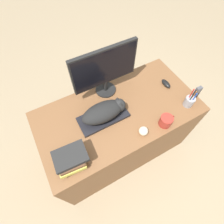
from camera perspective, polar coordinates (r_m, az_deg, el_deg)
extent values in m
plane|color=#998466|center=(2.03, 6.76, -18.66)|extent=(12.00, 12.00, 0.00)
cube|color=brown|center=(1.77, 1.81, -6.13)|extent=(1.37, 0.71, 0.74)
cube|color=black|center=(1.40, -2.90, -1.69)|extent=(0.40, 0.19, 0.02)
ellipsoid|color=black|center=(1.34, -3.03, -0.05)|extent=(0.34, 0.17, 0.13)
sphere|color=#262626|center=(1.38, 2.31, 2.25)|extent=(0.11, 0.11, 0.11)
cone|color=#262626|center=(1.33, 2.97, 2.66)|extent=(0.04, 0.04, 0.04)
cone|color=#262626|center=(1.35, 1.81, 4.31)|extent=(0.04, 0.04, 0.04)
cylinder|color=black|center=(1.57, -2.09, 7.31)|extent=(0.18, 0.18, 0.02)
cylinder|color=black|center=(1.53, -2.16, 8.80)|extent=(0.04, 0.04, 0.11)
cube|color=black|center=(1.38, -2.45, 14.46)|extent=(0.54, 0.03, 0.33)
cube|color=black|center=(1.37, -2.27, 14.23)|extent=(0.52, 0.01, 0.31)
ellipsoid|color=black|center=(1.68, 17.22, 8.86)|extent=(0.05, 0.11, 0.04)
cylinder|color=#9E2D23|center=(1.41, 17.15, -2.82)|extent=(0.10, 0.10, 0.09)
torus|color=#9E2D23|center=(1.43, 18.64, -1.98)|extent=(0.06, 0.01, 0.06)
cylinder|color=#939399|center=(1.58, 23.86, 3.13)|extent=(0.08, 0.08, 0.09)
cylinder|color=orange|center=(1.55, 24.89, 4.70)|extent=(0.01, 0.01, 0.13)
cylinder|color=#B21E1E|center=(1.53, 24.20, 4.97)|extent=(0.01, 0.01, 0.15)
cylinder|color=black|center=(1.51, 24.58, 4.48)|extent=(0.01, 0.01, 0.18)
cylinder|color=#1E47B2|center=(1.54, 25.11, 3.95)|extent=(0.01, 0.01, 0.13)
sphere|color=beige|center=(1.34, 10.24, -6.12)|extent=(0.07, 0.07, 0.07)
cube|color=#4C4C51|center=(1.63, 25.86, 5.60)|extent=(0.05, 0.03, 0.14)
cube|color=black|center=(1.64, 25.93, 4.77)|extent=(0.03, 0.00, 0.06)
cube|color=brown|center=(1.29, -12.47, -15.47)|extent=(0.17, 0.16, 0.03)
cube|color=#CCC14C|center=(1.26, -13.26, -15.62)|extent=(0.19, 0.17, 0.04)
cube|color=brown|center=(1.23, -13.52, -14.69)|extent=(0.18, 0.18, 0.03)
cube|color=black|center=(1.20, -13.50, -13.85)|extent=(0.23, 0.17, 0.03)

